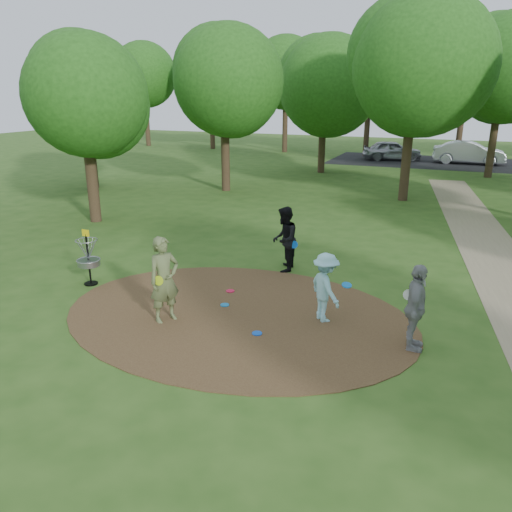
% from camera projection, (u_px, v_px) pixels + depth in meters
% --- Properties ---
extents(ground, '(100.00, 100.00, 0.00)m').
position_uv_depth(ground, '(237.00, 315.00, 11.71)').
color(ground, '#2D5119').
rests_on(ground, ground).
extents(dirt_clearing, '(8.40, 8.40, 0.02)m').
position_uv_depth(dirt_clearing, '(237.00, 315.00, 11.71)').
color(dirt_clearing, '#47301C').
rests_on(dirt_clearing, ground).
extents(parking_lot, '(14.00, 8.00, 0.01)m').
position_uv_depth(parking_lot, '(427.00, 162.00, 37.33)').
color(parking_lot, black).
rests_on(parking_lot, ground).
extents(player_observer_with_disc, '(0.77, 0.87, 1.99)m').
position_uv_depth(player_observer_with_disc, '(164.00, 280.00, 11.14)').
color(player_observer_with_disc, '#5B683C').
rests_on(player_observer_with_disc, ground).
extents(player_throwing_with_disc, '(1.20, 1.16, 1.61)m').
position_uv_depth(player_throwing_with_disc, '(325.00, 288.00, 11.20)').
color(player_throwing_with_disc, '#99DBE4').
rests_on(player_throwing_with_disc, ground).
extents(player_walking_with_disc, '(0.87, 1.03, 1.90)m').
position_uv_depth(player_walking_with_disc, '(284.00, 239.00, 14.36)').
color(player_walking_with_disc, black).
rests_on(player_walking_with_disc, ground).
extents(player_waiting_with_disc, '(0.52, 1.08, 1.81)m').
position_uv_depth(player_waiting_with_disc, '(416.00, 308.00, 9.90)').
color(player_waiting_with_disc, gray).
rests_on(player_waiting_with_disc, ground).
extents(disc_ground_cyan, '(0.22, 0.22, 0.02)m').
position_uv_depth(disc_ground_cyan, '(225.00, 305.00, 12.21)').
color(disc_ground_cyan, '#1774B8').
rests_on(disc_ground_cyan, dirt_clearing).
extents(disc_ground_blue, '(0.22, 0.22, 0.02)m').
position_uv_depth(disc_ground_blue, '(257.00, 333.00, 10.77)').
color(disc_ground_blue, blue).
rests_on(disc_ground_blue, dirt_clearing).
extents(disc_ground_red, '(0.22, 0.22, 0.02)m').
position_uv_depth(disc_ground_red, '(230.00, 291.00, 13.06)').
color(disc_ground_red, '#E21645').
rests_on(disc_ground_red, dirt_clearing).
extents(car_left, '(4.66, 2.94, 1.48)m').
position_uv_depth(car_left, '(392.00, 150.00, 38.04)').
color(car_left, '#9E9FA6').
rests_on(car_left, ground).
extents(car_right, '(4.96, 1.83, 1.62)m').
position_uv_depth(car_right, '(469.00, 153.00, 35.98)').
color(car_right, '#B3B7BB').
rests_on(car_right, ground).
extents(disc_golf_basket, '(0.63, 0.63, 1.54)m').
position_uv_depth(disc_golf_basket, '(88.00, 254.00, 13.33)').
color(disc_golf_basket, black).
rests_on(disc_golf_basket, ground).
extents(tree_ring, '(37.51, 45.82, 9.15)m').
position_uv_depth(tree_ring, '(384.00, 84.00, 17.44)').
color(tree_ring, '#332316').
rests_on(tree_ring, ground).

